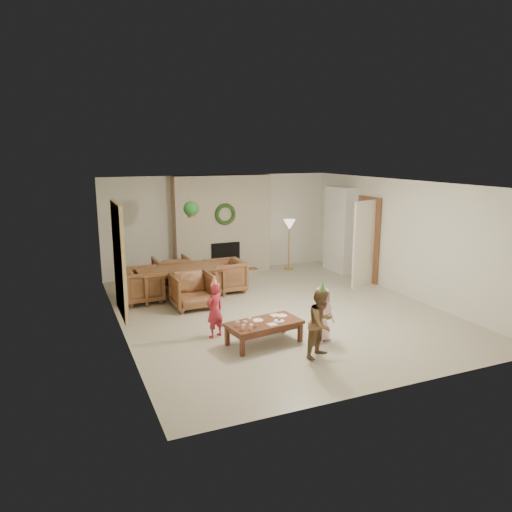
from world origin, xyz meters
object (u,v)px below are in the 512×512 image
coffee_table_top (264,323)px  child_pink (322,314)px  dining_chair_near (192,291)px  dining_chair_far (172,272)px  dining_chair_left (143,285)px  child_plaid (321,323)px  dining_table (181,282)px  dining_chair_right (226,276)px  child_red (215,310)px

coffee_table_top → child_pink: size_ratio=1.32×
dining_chair_near → child_pink: child_pink is taller
dining_chair_far → dining_chair_left: 1.15m
child_plaid → dining_table: bearing=80.9°
dining_chair_left → dining_chair_right: (1.83, 0.04, 0.00)m
dining_chair_left → dining_chair_right: bearing=-90.0°
coffee_table_top → child_plaid: (0.60, -0.79, 0.19)m
dining_table → coffee_table_top: 3.11m
coffee_table_top → child_pink: (0.94, -0.24, 0.11)m
dining_chair_right → child_red: size_ratio=0.83×
dining_chair_far → child_pink: 4.39m
coffee_table_top → child_plaid: bearing=-61.0°
dining_chair_right → child_pink: (0.52, -3.32, 0.10)m
dining_chair_near → dining_chair_far: (-0.04, 1.63, 0.00)m
dining_table → child_pink: child_pink is taller
dining_chair_near → dining_chair_right: 1.30m
child_red → child_pink: (1.59, -0.83, -0.02)m
dining_chair_left → coffee_table_top: (1.41, -3.03, -0.01)m
child_red → child_plaid: size_ratio=0.89×
dining_table → dining_chair_far: 0.82m
dining_chair_right → dining_table: bearing=-90.0°
dining_table → child_pink: (1.54, -3.29, 0.13)m
child_plaid → child_pink: 0.65m
dining_chair_far → coffee_table_top: dining_chair_far is taller
child_red → dining_chair_right: bearing=-137.5°
dining_chair_near → child_pink: (1.52, -2.48, 0.10)m
dining_chair_left → coffee_table_top: 3.35m
dining_chair_left → child_plaid: 4.33m
child_pink → dining_chair_far: bearing=101.8°
child_plaid → child_pink: child_plaid is taller
dining_chair_far → child_plaid: 4.82m
dining_chair_left → dining_chair_right: 1.83m
child_plaid → dining_chair_right: bearing=66.2°
child_plaid → child_red: bearing=105.8°
dining_table → coffee_table_top: size_ratio=1.53×
dining_table → child_pink: 3.64m
dining_table → child_red: child_red is taller
coffee_table_top → child_pink: child_pink is taller
dining_chair_right → child_plaid: size_ratio=0.74×
child_red → child_plaid: 1.86m
dining_table → dining_chair_left: dining_chair_left is taller
child_plaid → child_pink: bearing=32.1°
dining_chair_far → dining_chair_right: bearing=141.3°
dining_chair_far → dining_table: bearing=90.0°
dining_table → child_plaid: 4.03m
dining_table → dining_chair_left: (-0.81, -0.02, 0.03)m
dining_table → child_red: 2.47m
dining_table → dining_chair_near: size_ratio=2.34×
dining_chair_far → dining_chair_right: (1.04, -0.79, 0.00)m
dining_chair_near → child_plaid: 3.26m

